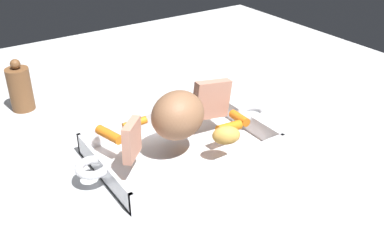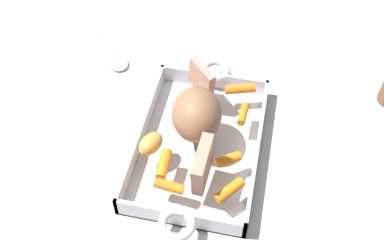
% 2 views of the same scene
% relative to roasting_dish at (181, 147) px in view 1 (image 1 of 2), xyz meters
% --- Properties ---
extents(ground_plane, '(1.74, 1.74, 0.00)m').
position_rel_roasting_dish_xyz_m(ground_plane, '(0.00, 0.00, -0.01)').
color(ground_plane, silver).
extents(roasting_dish, '(0.45, 0.24, 0.05)m').
position_rel_roasting_dish_xyz_m(roasting_dish, '(0.00, 0.00, 0.00)').
color(roasting_dish, silver).
rests_on(roasting_dish, ground_plane).
extents(pork_roast, '(0.13, 0.12, 0.10)m').
position_rel_roasting_dish_xyz_m(pork_roast, '(0.01, 0.01, 0.08)').
color(pork_roast, '#946647').
rests_on(pork_roast, roasting_dish).
extents(roast_slice_outer, '(0.09, 0.03, 0.09)m').
position_rel_roasting_dish_xyz_m(roast_slice_outer, '(-0.10, -0.03, 0.07)').
color(roast_slice_outer, tan).
rests_on(roast_slice_outer, roasting_dish).
extents(roast_slice_thick, '(0.06, 0.07, 0.08)m').
position_rel_roasting_dish_xyz_m(roast_slice_thick, '(0.12, 0.02, 0.07)').
color(roast_slice_thick, tan).
rests_on(roast_slice_thick, roasting_dish).
extents(baby_carrot_northwest, '(0.04, 0.07, 0.02)m').
position_rel_roasting_dish_xyz_m(baby_carrot_northwest, '(0.13, -0.06, 0.04)').
color(baby_carrot_northwest, orange).
rests_on(baby_carrot_northwest, roasting_dish).
extents(baby_carrot_center_left, '(0.05, 0.02, 0.02)m').
position_rel_roasting_dish_xyz_m(baby_carrot_center_left, '(0.06, -0.08, 0.04)').
color(baby_carrot_center_left, orange).
rests_on(baby_carrot_center_left, roasting_dish).
extents(baby_carrot_long, '(0.06, 0.05, 0.02)m').
position_rel_roasting_dish_xyz_m(baby_carrot_long, '(-0.12, -0.08, 0.04)').
color(baby_carrot_long, orange).
rests_on(baby_carrot_long, roasting_dish).
extents(baby_carrot_short, '(0.06, 0.02, 0.02)m').
position_rel_roasting_dish_xyz_m(baby_carrot_short, '(-0.09, 0.05, 0.04)').
color(baby_carrot_short, orange).
rests_on(baby_carrot_short, roasting_dish).
extents(baby_carrot_center_right, '(0.04, 0.05, 0.02)m').
position_rel_roasting_dish_xyz_m(baby_carrot_center_right, '(-0.05, -0.07, 0.04)').
color(baby_carrot_center_right, orange).
rests_on(baby_carrot_center_right, roasting_dish).
extents(baby_carrot_southwest, '(0.02, 0.06, 0.02)m').
position_rel_roasting_dish_xyz_m(baby_carrot_southwest, '(-0.13, 0.03, 0.04)').
color(baby_carrot_southwest, orange).
rests_on(baby_carrot_southwest, roasting_dish).
extents(potato_golden_small, '(0.07, 0.06, 0.04)m').
position_rel_roasting_dish_xyz_m(potato_golden_small, '(-0.05, 0.08, 0.05)').
color(potato_golden_small, gold).
rests_on(potato_golden_small, roasting_dish).
extents(pepper_mill, '(0.06, 0.06, 0.13)m').
position_rel_roasting_dish_xyz_m(pepper_mill, '(0.22, -0.39, 0.04)').
color(pepper_mill, brown).
rests_on(pepper_mill, ground_plane).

